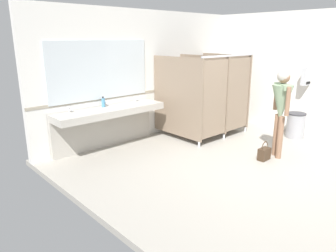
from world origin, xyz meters
TOP-DOWN VIEW (x-y plane):
  - ground_plane at (0.00, 0.00)m, footprint 5.88×6.55m
  - wall_back at (0.00, 3.04)m, footprint 5.88×0.12m
  - wall_side_right at (2.70, 0.00)m, footprint 0.12×6.55m
  - wall_back_tile_band at (0.00, 2.97)m, footprint 5.88×0.01m
  - vanity_counter at (-1.36, 2.75)m, footprint 2.41×0.60m
  - mirror_panel at (-1.36, 2.96)m, footprint 2.31×0.02m
  - bathroom_stalls at (0.96, 2.01)m, footprint 1.80×1.52m
  - paper_towel_dispenser_upper at (2.57, 0.41)m, footprint 0.34×0.13m
  - trash_bin at (2.28, 0.41)m, footprint 0.42×0.42m
  - person_standing at (0.82, 0.08)m, footprint 0.56×0.56m
  - handbag at (0.47, 0.15)m, footprint 0.26×0.15m
  - soap_dispenser at (-1.41, 2.84)m, footprint 0.07×0.07m

SIDE VIEW (x-z plane):
  - ground_plane at x=0.00m, z-range -0.10..0.00m
  - handbag at x=0.47m, z-range -0.06..0.32m
  - trash_bin at x=2.28m, z-range 0.00..0.60m
  - vanity_counter at x=-1.36m, z-range 0.16..1.17m
  - soap_dispenser at x=-1.41m, z-range 0.88..1.10m
  - bathroom_stalls at x=0.96m, z-range 0.05..1.98m
  - wall_back_tile_band at x=0.00m, z-range 1.02..1.08m
  - person_standing at x=0.82m, z-range 0.23..1.94m
  - paper_towel_dispenser_upper at x=2.57m, z-range 1.22..1.64m
  - wall_back at x=0.00m, z-range 0.00..2.90m
  - wall_side_right at x=2.70m, z-range 0.00..2.90m
  - mirror_panel at x=-1.36m, z-range 1.05..2.24m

